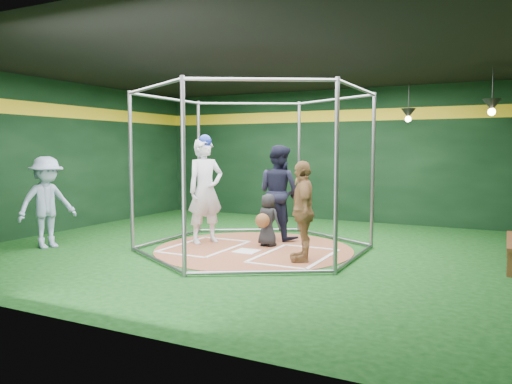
% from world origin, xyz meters
% --- Properties ---
extents(room_shell, '(10.10, 9.10, 3.53)m').
position_xyz_m(room_shell, '(0.00, 0.01, 1.75)').
color(room_shell, '#0C350D').
rests_on(room_shell, ground).
extents(clay_disc, '(3.80, 3.80, 0.01)m').
position_xyz_m(clay_disc, '(0.00, 0.00, 0.01)').
color(clay_disc, '#985437').
rests_on(clay_disc, ground).
extents(home_plate, '(0.43, 0.43, 0.01)m').
position_xyz_m(home_plate, '(0.00, -0.30, 0.02)').
color(home_plate, white).
rests_on(home_plate, clay_disc).
extents(batter_box_left, '(1.17, 1.77, 0.01)m').
position_xyz_m(batter_box_left, '(-0.95, -0.25, 0.02)').
color(batter_box_left, white).
rests_on(batter_box_left, clay_disc).
extents(batter_box_right, '(1.17, 1.77, 0.01)m').
position_xyz_m(batter_box_right, '(0.95, -0.25, 0.02)').
color(batter_box_right, white).
rests_on(batter_box_right, clay_disc).
extents(batting_cage, '(4.05, 4.67, 3.00)m').
position_xyz_m(batting_cage, '(-0.00, -0.00, 1.50)').
color(batting_cage, gray).
rests_on(batting_cage, ground).
extents(pendant_lamp_near, '(0.34, 0.34, 0.90)m').
position_xyz_m(pendant_lamp_near, '(2.20, 3.60, 2.74)').
color(pendant_lamp_near, black).
rests_on(pendant_lamp_near, room_shell).
extents(pendant_lamp_far, '(0.34, 0.34, 0.90)m').
position_xyz_m(pendant_lamp_far, '(4.00, 2.00, 2.74)').
color(pendant_lamp_far, black).
rests_on(pendant_lamp_far, room_shell).
extents(batter_figure, '(0.83, 0.93, 2.20)m').
position_xyz_m(batter_figure, '(-1.16, 0.12, 1.10)').
color(batter_figure, silver).
rests_on(batter_figure, clay_disc).
extents(visitor_leopard, '(0.82, 1.09, 1.72)m').
position_xyz_m(visitor_leopard, '(1.20, -0.52, 0.87)').
color(visitor_leopard, tan).
rests_on(visitor_leopard, clay_disc).
extents(catcher_figure, '(0.54, 0.59, 1.04)m').
position_xyz_m(catcher_figure, '(0.12, 0.35, 0.53)').
color(catcher_figure, black).
rests_on(catcher_figure, clay_disc).
extents(umpire, '(1.14, 1.00, 1.99)m').
position_xyz_m(umpire, '(-0.00, 1.17, 1.01)').
color(umpire, black).
rests_on(umpire, clay_disc).
extents(bystander_blue, '(0.93, 1.28, 1.78)m').
position_xyz_m(bystander_blue, '(-3.67, -1.66, 0.89)').
color(bystander_blue, '#8FA1BD').
rests_on(bystander_blue, ground).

